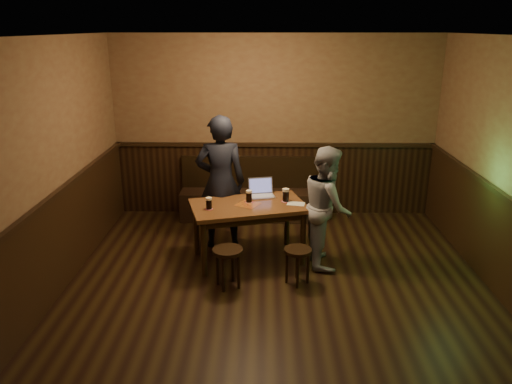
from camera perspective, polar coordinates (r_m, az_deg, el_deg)
The scene contains 12 objects.
room at distance 5.17m, azimuth 2.68°, elevation -0.66°, with size 5.04×6.04×2.84m.
bench at distance 7.85m, azimuth -0.52°, elevation -0.74°, with size 2.20×0.50×0.95m.
pub_table at distance 6.31m, azimuth -0.90°, elevation -2.27°, with size 1.58×1.16×0.76m.
stool_left at distance 5.77m, azimuth -3.24°, elevation -7.38°, with size 0.45×0.45×0.48m.
stool_right at distance 5.87m, azimuth 4.78°, elevation -7.28°, with size 0.33×0.33×0.44m.
pint_left at distance 6.12m, azimuth -5.41°, elevation -1.29°, with size 0.10×0.10×0.15m.
pint_mid at distance 6.32m, azimuth -0.81°, elevation -0.50°, with size 0.10×0.10×0.16m.
pint_right at distance 6.37m, azimuth 3.42°, elevation -0.35°, with size 0.11×0.11×0.17m.
laptop at distance 6.58m, azimuth 0.62°, elevation 0.06°, with size 0.37×0.32×0.23m.
menu at distance 6.31m, azimuth 4.59°, elevation -1.34°, with size 0.22×0.15×0.00m, color silver.
person_suit at distance 6.67m, azimuth -4.07°, elevation 1.10°, with size 0.66×0.44×1.82m, color black.
person_grey at distance 6.26m, azimuth 8.11°, elevation -1.64°, with size 0.74×0.58×1.52m, color #949499.
Camera 1 is at (-0.15, -4.67, 2.89)m, focal length 35.00 mm.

